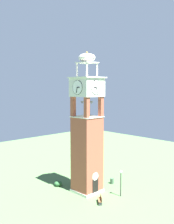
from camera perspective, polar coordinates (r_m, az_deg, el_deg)
The scene contains 6 objects.
ground at distance 38.80m, azimuth 0.00°, elevation -16.71°, with size 80.00×80.00×0.00m, color #476B3D.
clock_tower at distance 36.58m, azimuth 0.00°, elevation -5.17°, with size 3.85×3.85×19.35m.
park_bench at distance 35.18m, azimuth 2.85°, elevation -18.27°, with size 1.37×1.51×0.95m.
lamp_post at distance 36.64m, azimuth 7.30°, elevation -13.97°, with size 0.36×0.36×3.54m.
trash_bin at distance 41.65m, azimuth 5.39°, elevation -14.57°, with size 0.52×0.52×0.80m, color #38513D.
shrub_near_entry at distance 40.83m, azimuth -6.24°, elevation -15.05°, with size 1.16×1.16×0.74m, color #28562D.
Camera 1 is at (-24.97, -25.88, 14.57)m, focal length 42.46 mm.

